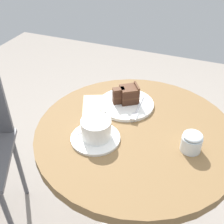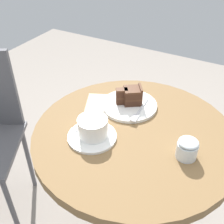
{
  "view_description": "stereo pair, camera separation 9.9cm",
  "coord_description": "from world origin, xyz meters",
  "px_view_note": "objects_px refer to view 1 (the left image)",
  "views": [
    {
      "loc": [
        -0.72,
        -0.2,
        1.36
      ],
      "look_at": [
        0.02,
        0.1,
        0.77
      ],
      "focal_mm": 45.0,
      "sensor_mm": 36.0,
      "label": 1
    },
    {
      "loc": [
        -0.68,
        -0.28,
        1.36
      ],
      "look_at": [
        0.02,
        0.1,
        0.77
      ],
      "focal_mm": 45.0,
      "sensor_mm": 36.0,
      "label": 2
    }
  ],
  "objects_px": {
    "cake_slice": "(128,95)",
    "fork": "(137,110)",
    "saucer": "(96,138)",
    "coffee_cup": "(96,128)",
    "sugar_pot": "(192,142)",
    "teaspoon": "(94,127)",
    "napkin": "(104,105)",
    "cake_plate": "(126,104)"
  },
  "relations": [
    {
      "from": "teaspoon",
      "to": "sugar_pot",
      "type": "height_order",
      "value": "sugar_pot"
    },
    {
      "from": "saucer",
      "to": "coffee_cup",
      "type": "relative_size",
      "value": 1.23
    },
    {
      "from": "coffee_cup",
      "to": "fork",
      "type": "height_order",
      "value": "coffee_cup"
    },
    {
      "from": "coffee_cup",
      "to": "fork",
      "type": "distance_m",
      "value": 0.2
    },
    {
      "from": "cake_plate",
      "to": "sugar_pot",
      "type": "bearing_deg",
      "value": -119.98
    },
    {
      "from": "fork",
      "to": "saucer",
      "type": "bearing_deg",
      "value": -27.71
    },
    {
      "from": "cake_slice",
      "to": "fork",
      "type": "height_order",
      "value": "cake_slice"
    },
    {
      "from": "cake_slice",
      "to": "fork",
      "type": "relative_size",
      "value": 0.66
    },
    {
      "from": "cake_plate",
      "to": "fork",
      "type": "bearing_deg",
      "value": -122.83
    },
    {
      "from": "teaspoon",
      "to": "cake_slice",
      "type": "height_order",
      "value": "cake_slice"
    },
    {
      "from": "saucer",
      "to": "fork",
      "type": "xyz_separation_m",
      "value": [
        0.19,
        -0.08,
        0.01
      ]
    },
    {
      "from": "teaspoon",
      "to": "fork",
      "type": "height_order",
      "value": "fork"
    },
    {
      "from": "coffee_cup",
      "to": "sugar_pot",
      "type": "height_order",
      "value": "coffee_cup"
    },
    {
      "from": "teaspoon",
      "to": "sugar_pot",
      "type": "relative_size",
      "value": 1.37
    },
    {
      "from": "cake_slice",
      "to": "napkin",
      "type": "xyz_separation_m",
      "value": [
        -0.04,
        0.08,
        -0.04
      ]
    },
    {
      "from": "teaspoon",
      "to": "saucer",
      "type": "bearing_deg",
      "value": -117.14
    },
    {
      "from": "teaspoon",
      "to": "coffee_cup",
      "type": "bearing_deg",
      "value": -111.2
    },
    {
      "from": "saucer",
      "to": "fork",
      "type": "relative_size",
      "value": 1.04
    },
    {
      "from": "cake_slice",
      "to": "napkin",
      "type": "height_order",
      "value": "cake_slice"
    },
    {
      "from": "cake_plate",
      "to": "coffee_cup",
      "type": "bearing_deg",
      "value": 172.25
    },
    {
      "from": "cake_slice",
      "to": "sugar_pot",
      "type": "height_order",
      "value": "cake_slice"
    },
    {
      "from": "sugar_pot",
      "to": "napkin",
      "type": "bearing_deg",
      "value": 70.58
    },
    {
      "from": "saucer",
      "to": "napkin",
      "type": "distance_m",
      "value": 0.19
    },
    {
      "from": "saucer",
      "to": "cake_slice",
      "type": "xyz_separation_m",
      "value": [
        0.23,
        -0.03,
        0.04
      ]
    },
    {
      "from": "teaspoon",
      "to": "napkin",
      "type": "relative_size",
      "value": 0.45
    },
    {
      "from": "coffee_cup",
      "to": "fork",
      "type": "xyz_separation_m",
      "value": [
        0.18,
        -0.08,
        -0.03
      ]
    },
    {
      "from": "coffee_cup",
      "to": "napkin",
      "type": "relative_size",
      "value": 0.64
    },
    {
      "from": "cake_slice",
      "to": "sugar_pot",
      "type": "bearing_deg",
      "value": -121.75
    },
    {
      "from": "coffee_cup",
      "to": "napkin",
      "type": "distance_m",
      "value": 0.19
    },
    {
      "from": "coffee_cup",
      "to": "cake_plate",
      "type": "bearing_deg",
      "value": -7.75
    },
    {
      "from": "coffee_cup",
      "to": "sugar_pot",
      "type": "xyz_separation_m",
      "value": [
        0.06,
        -0.3,
        -0.01
      ]
    },
    {
      "from": "cake_slice",
      "to": "fork",
      "type": "distance_m",
      "value": 0.08
    },
    {
      "from": "cake_plate",
      "to": "fork",
      "type": "xyz_separation_m",
      "value": [
        -0.04,
        -0.05,
        0.01
      ]
    },
    {
      "from": "coffee_cup",
      "to": "cake_slice",
      "type": "xyz_separation_m",
      "value": [
        0.22,
        -0.03,
        0.0
      ]
    },
    {
      "from": "napkin",
      "to": "coffee_cup",
      "type": "bearing_deg",
      "value": -164.62
    },
    {
      "from": "cake_slice",
      "to": "fork",
      "type": "bearing_deg",
      "value": -130.63
    },
    {
      "from": "coffee_cup",
      "to": "cake_slice",
      "type": "relative_size",
      "value": 1.3
    },
    {
      "from": "sugar_pot",
      "to": "teaspoon",
      "type": "bearing_deg",
      "value": 93.68
    },
    {
      "from": "napkin",
      "to": "sugar_pot",
      "type": "distance_m",
      "value": 0.37
    },
    {
      "from": "coffee_cup",
      "to": "sugar_pot",
      "type": "relative_size",
      "value": 1.97
    },
    {
      "from": "napkin",
      "to": "sugar_pot",
      "type": "height_order",
      "value": "sugar_pot"
    },
    {
      "from": "coffee_cup",
      "to": "sugar_pot",
      "type": "bearing_deg",
      "value": -79.04
    }
  ]
}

